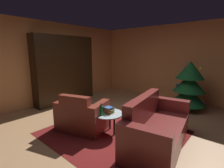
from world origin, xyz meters
The scene contains 11 objects.
ground_plane centered at (0.00, 0.00, 0.00)m, with size 7.47×7.47×0.00m, color tan.
wall_back centered at (0.00, 3.14, 1.30)m, with size 5.62×0.06×2.60m, color #D68C4F.
wall_left centered at (-2.78, 0.00, 1.30)m, with size 0.06×6.35×2.60m, color #D68C4F.
area_rug centered at (0.13, -0.18, 0.00)m, with size 2.58×2.34×0.01m, color maroon.
bookshelf_unit centered at (-2.51, 0.59, 1.08)m, with size 0.39×2.08×2.18m.
armchair_red centered at (-0.49, -0.51, 0.30)m, with size 1.16×0.97×0.82m.
couch_red centered at (1.01, -0.02, 0.31)m, with size 1.06×1.89×0.88m.
coffee_table centered at (0.04, -0.25, 0.38)m, with size 0.63×0.63×0.43m.
book_stack_on_table centered at (0.04, -0.24, 0.49)m, with size 0.23×0.18×0.13m.
bottle_on_table centered at (0.01, -0.42, 0.53)m, with size 0.07×0.07×0.25m.
decorated_tree centered at (0.86, 2.31, 0.73)m, with size 0.98×0.98×1.41m.
Camera 1 is at (2.18, -2.63, 1.68)m, focal length 26.28 mm.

